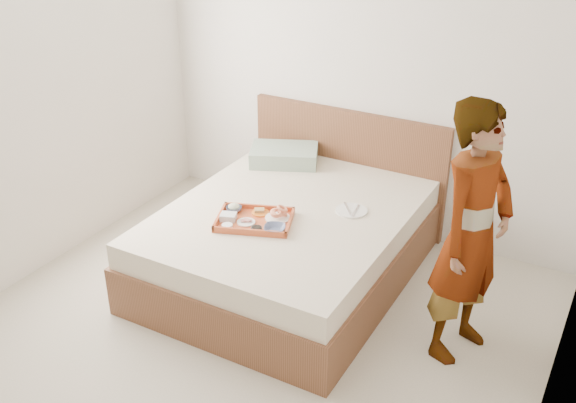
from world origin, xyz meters
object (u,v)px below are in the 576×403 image
(bed, at_px, (289,242))
(dinner_plate, at_px, (352,211))
(person, at_px, (472,234))
(tray, at_px, (254,220))

(bed, xyz_separation_m, dinner_plate, (0.39, 0.19, 0.27))
(person, bearing_deg, bed, 98.82)
(bed, bearing_deg, person, -8.49)
(dinner_plate, distance_m, person, 1.02)
(tray, height_order, person, person)
(tray, bearing_deg, bed, 48.12)
(dinner_plate, xyz_separation_m, person, (0.91, -0.38, 0.26))
(dinner_plate, bearing_deg, bed, -154.53)
(tray, distance_m, dinner_plate, 0.68)
(person, bearing_deg, tray, 110.57)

